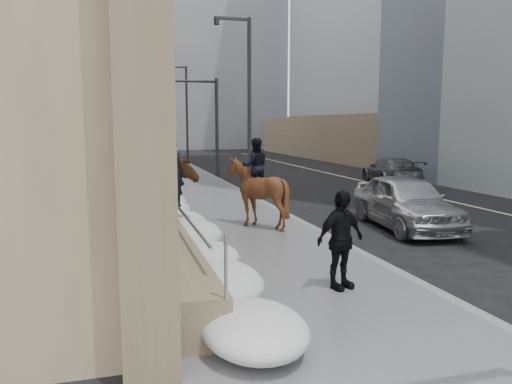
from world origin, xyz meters
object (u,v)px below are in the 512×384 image
Objects in this scene: mounted_horse_right at (256,189)px; pedestrian at (340,240)px; mounted_horse_left at (170,203)px; car_silver at (406,202)px; car_grey at (391,171)px.

mounted_horse_right is 1.42× the size of pedestrian.
mounted_horse_left is 0.59× the size of car_silver.
mounted_horse_right is 0.55× the size of car_silver.
car_silver is (4.58, -1.02, -0.43)m from mounted_horse_right.
mounted_horse_right is at bearing 71.10° from pedestrian.
pedestrian is 6.87m from car_silver.
mounted_horse_right reaches higher than pedestrian.
car_grey is at bearing 37.71° from pedestrian.
mounted_horse_left is 7.52m from car_silver.
pedestrian reaches higher than car_grey.
car_silver is 11.58m from car_grey.
mounted_horse_right is 0.54× the size of car_grey.
mounted_horse_right is at bearing -128.20° from mounted_horse_left.
car_silver is at bearing 173.98° from mounted_horse_right.
car_silver is 0.98× the size of car_grey.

